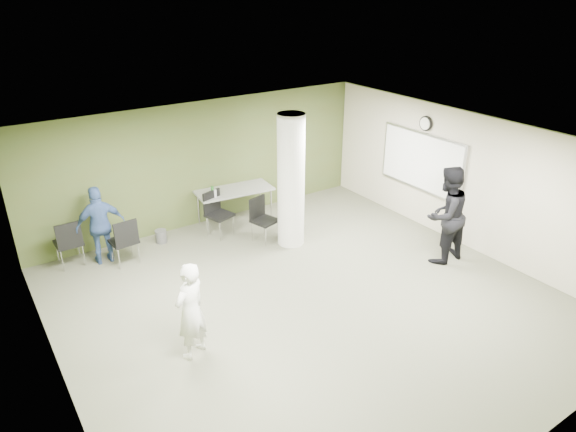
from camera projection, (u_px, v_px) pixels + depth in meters
floor at (308, 301)px, 9.01m from camera, size 8.00×8.00×0.00m
ceiling at (311, 148)px, 7.84m from camera, size 8.00×8.00×0.00m
wall_back at (204, 164)px, 11.44m from camera, size 8.00×2.80×0.02m
wall_left at (50, 309)px, 6.40m from camera, size 0.02×8.00×2.80m
wall_right_cream at (468, 181)px, 10.45m from camera, size 0.02×8.00×2.80m
column at (291, 181)px, 10.44m from camera, size 0.56×0.56×2.80m
whiteboard at (421, 161)px, 11.27m from camera, size 0.05×2.30×1.30m
wall_clock at (426, 123)px, 10.92m from camera, size 0.06×0.32×0.32m
folding_table at (234, 192)px, 11.60m from camera, size 1.79×0.92×1.07m
wastebasket at (161, 236)px, 10.98m from camera, size 0.24×0.24×0.28m
chair_back_left at (69, 240)px, 9.87m from camera, size 0.49×0.49×0.98m
chair_back_right at (125, 238)px, 9.95m from camera, size 0.52×0.52×0.98m
chair_table_left at (216, 210)px, 11.15m from camera, size 0.62×0.62×0.99m
chair_table_right at (262, 216)px, 10.93m from camera, size 0.59×0.59×0.96m
woman_white at (191, 311)px, 7.43m from camera, size 0.67×0.57×1.55m
man_black at (446, 215)px, 9.94m from camera, size 0.97×0.76×1.97m
man_blue at (101, 225)px, 9.96m from camera, size 0.96×0.45×1.60m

